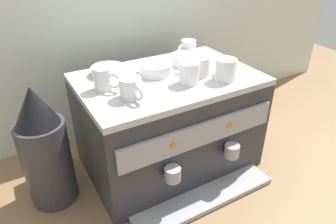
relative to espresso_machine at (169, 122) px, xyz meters
name	(u,v)px	position (x,y,z in m)	size (l,w,h in m)	color
ground_plane	(168,160)	(0.00, 0.00, -0.20)	(4.00, 4.00, 0.00)	brown
tiled_backsplash_wall	(125,17)	(0.00, 0.40, 0.34)	(2.80, 0.03, 1.09)	silver
espresso_machine	(169,122)	(0.00, 0.00, 0.00)	(0.67, 0.56, 0.40)	#2D2D33
ceramic_cup_0	(131,88)	(-0.19, -0.09, 0.24)	(0.07, 0.11, 0.07)	white
ceramic_cup_1	(198,66)	(0.11, -0.04, 0.24)	(0.09, 0.11, 0.07)	white
ceramic_cup_2	(104,79)	(-0.25, 0.01, 0.24)	(0.08, 0.09, 0.08)	white
ceramic_cup_3	(188,48)	(0.19, 0.16, 0.24)	(0.10, 0.07, 0.07)	white
ceramic_cup_4	(190,72)	(0.04, -0.08, 0.24)	(0.10, 0.09, 0.08)	white
ceramic_cup_5	(225,69)	(0.17, -0.12, 0.24)	(0.08, 0.11, 0.08)	white
ceramic_bowl_0	(156,69)	(-0.03, 0.05, 0.22)	(0.13, 0.13, 0.04)	white
ceramic_bowl_1	(186,59)	(0.13, 0.08, 0.22)	(0.12, 0.12, 0.04)	white
ceramic_bowl_2	(108,71)	(-0.19, 0.14, 0.22)	(0.13, 0.13, 0.03)	white
coffee_grinder	(45,150)	(-0.48, 0.03, 0.02)	(0.17, 0.17, 0.46)	#333338
milk_pitcher	(258,124)	(0.47, -0.05, -0.13)	(0.09, 0.09, 0.14)	#B7B7BC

